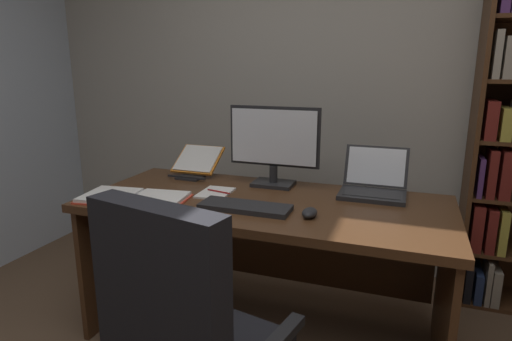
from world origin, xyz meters
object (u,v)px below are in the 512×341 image
object	(u,v)px
desk	(270,232)
laptop	(373,185)
open_binder	(134,198)
reading_stand_with_book	(197,162)
notepad	(215,193)
keyboard	(245,207)
pen	(219,192)
computer_mouse	(310,213)
monitor	(274,146)

from	to	relation	value
desk	laptop	bearing A→B (deg)	21.57
laptop	open_binder	distance (m)	1.20
laptop	reading_stand_with_book	xyz separation A→B (m)	(-1.03, 0.05, 0.03)
laptop	notepad	size ratio (longest dim) A/B	1.54
keyboard	pen	xyz separation A→B (m)	(-0.21, 0.18, 0.00)
desk	keyboard	distance (m)	0.32
desk	computer_mouse	distance (m)	0.42
desk	computer_mouse	size ratio (longest dim) A/B	17.02
desk	laptop	size ratio (longest dim) A/B	5.49
desk	open_binder	world-z (taller)	open_binder
laptop	notepad	xyz separation A→B (m)	(-0.76, -0.26, -0.04)
desk	notepad	xyz separation A→B (m)	(-0.27, -0.07, 0.20)
open_binder	reading_stand_with_book	bearing A→B (deg)	75.74
reading_stand_with_book	open_binder	distance (m)	0.55
computer_mouse	keyboard	bearing A→B (deg)	180.00
laptop	open_binder	bearing A→B (deg)	-155.94
monitor	computer_mouse	world-z (taller)	monitor
pen	computer_mouse	bearing A→B (deg)	-19.00
desk	monitor	world-z (taller)	monitor
keyboard	reading_stand_with_book	size ratio (longest dim) A/B	1.55
monitor	notepad	distance (m)	0.41
pen	open_binder	bearing A→B (deg)	-147.22
desk	keyboard	bearing A→B (deg)	-99.18
computer_mouse	open_binder	world-z (taller)	computer_mouse
keyboard	pen	distance (m)	0.28
monitor	open_binder	distance (m)	0.77
reading_stand_with_book	pen	bearing A→B (deg)	-47.63
monitor	open_binder	xyz separation A→B (m)	(-0.56, -0.48, -0.21)
computer_mouse	notepad	xyz separation A→B (m)	(-0.53, 0.18, -0.02)
desk	laptop	xyz separation A→B (m)	(0.49, 0.19, 0.25)
reading_stand_with_book	pen	distance (m)	0.43
monitor	keyboard	distance (m)	0.48
reading_stand_with_book	pen	size ratio (longest dim) A/B	1.93
reading_stand_with_book	desk	bearing A→B (deg)	-24.57
notepad	reading_stand_with_book	bearing A→B (deg)	130.32
open_binder	laptop	bearing A→B (deg)	16.57
desk	open_binder	size ratio (longest dim) A/B	3.22
pen	keyboard	bearing A→B (deg)	-39.68
keyboard	reading_stand_with_book	world-z (taller)	reading_stand_with_book
open_binder	pen	size ratio (longest dim) A/B	3.92
monitor	notepad	size ratio (longest dim) A/B	2.37
keyboard	notepad	distance (m)	0.29
desk	pen	distance (m)	0.34
reading_stand_with_book	computer_mouse	bearing A→B (deg)	-31.58
desk	monitor	xyz separation A→B (m)	(-0.04, 0.19, 0.42)
laptop	pen	world-z (taller)	laptop
reading_stand_with_book	notepad	xyz separation A→B (m)	(0.27, -0.32, -0.07)
monitor	pen	distance (m)	0.39
laptop	open_binder	size ratio (longest dim) A/B	0.59
computer_mouse	reading_stand_with_book	distance (m)	0.94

